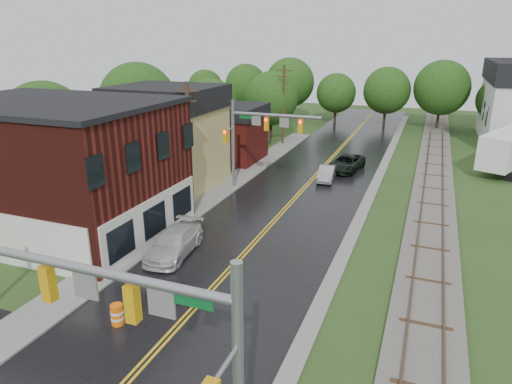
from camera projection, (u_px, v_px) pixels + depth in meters
The scene contains 19 objects.
main_road at pixel (308, 184), 38.91m from camera, with size 10.00×90.00×0.02m, color black.
curb_right at pixel (380, 175), 41.48m from camera, with size 0.80×70.00×0.12m, color gray.
sidewalk_left at pixel (217, 193), 36.61m from camera, with size 2.40×50.00×0.12m, color gray.
brick_building at pixel (55, 167), 28.59m from camera, with size 14.30×10.30×8.30m.
yellow_house at pixel (169, 147), 38.10m from camera, with size 8.00×7.00×6.40m, color tan.
darkred_building at pixel (225, 138), 46.03m from camera, with size 7.00×6.00×4.40m, color #3F0F0C.
railroad at pixel (434, 179), 39.88m from camera, with size 3.20×80.00×0.30m.
traffic_signal_near at pixel (160, 328), 11.39m from camera, with size 7.34×0.30×7.20m.
traffic_signal_far at pixel (258, 130), 35.85m from camera, with size 7.34×0.43×7.20m.
utility_pole_b at pixel (189, 143), 32.65m from camera, with size 1.80×0.28×9.00m.
utility_pole_c at pixel (283, 104), 52.08m from camera, with size 1.80×0.28×9.00m.
tree_left_a at pixel (46, 125), 36.88m from camera, with size 6.80×6.80×8.67m.
tree_left_b at pixel (139, 103), 44.84m from camera, with size 7.60×7.60×9.69m.
tree_left_c at pixel (212, 107), 50.93m from camera, with size 6.00×6.00×7.65m.
tree_left_e at pixel (272, 100), 54.43m from camera, with size 6.40×6.40×8.16m.
suv_dark at pixel (346, 163), 42.62m from camera, with size 2.40×5.21×1.45m, color black.
sedan_silver at pixel (327, 174), 39.74m from camera, with size 1.31×3.77×1.24m, color #A09FA4.
pickup_white at pixel (174, 243), 26.05m from camera, with size 2.04×5.01×1.45m, color beige.
construction_barrel at pixel (117, 315), 19.71m from camera, with size 0.54×0.54×0.97m, color orange.
Camera 1 is at (9.22, -6.18, 11.84)m, focal length 32.00 mm.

